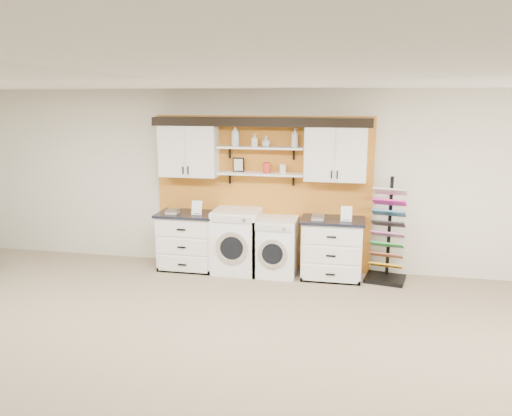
% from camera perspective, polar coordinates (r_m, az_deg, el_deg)
% --- Properties ---
extents(floor, '(10.00, 10.00, 0.00)m').
position_cam_1_polar(floor, '(4.70, -8.93, -22.14)').
color(floor, '#7E6955').
rests_on(floor, ground).
extents(ceiling, '(10.00, 10.00, 0.00)m').
position_cam_1_polar(ceiling, '(3.88, -10.35, 14.36)').
color(ceiling, white).
rests_on(ceiling, wall_back).
extents(wall_back, '(10.00, 0.00, 10.00)m').
position_cam_1_polar(wall_back, '(7.85, 0.74, 3.20)').
color(wall_back, beige).
rests_on(wall_back, floor).
extents(accent_panel, '(3.40, 0.07, 2.40)m').
position_cam_1_polar(accent_panel, '(7.85, 0.69, 1.72)').
color(accent_panel, '#C37321').
rests_on(accent_panel, wall_back).
extents(upper_cabinet_left, '(0.90, 0.35, 0.84)m').
position_cam_1_polar(upper_cabinet_left, '(7.87, -7.70, 6.64)').
color(upper_cabinet_left, white).
rests_on(upper_cabinet_left, wall_back).
extents(upper_cabinet_right, '(0.90, 0.35, 0.84)m').
position_cam_1_polar(upper_cabinet_right, '(7.46, 9.08, 6.28)').
color(upper_cabinet_right, white).
rests_on(upper_cabinet_right, wall_back).
extents(shelf_lower, '(1.32, 0.28, 0.03)m').
position_cam_1_polar(shelf_lower, '(7.63, 0.47, 3.93)').
color(shelf_lower, white).
rests_on(shelf_lower, wall_back).
extents(shelf_upper, '(1.32, 0.28, 0.03)m').
position_cam_1_polar(shelf_upper, '(7.58, 0.48, 6.92)').
color(shelf_upper, white).
rests_on(shelf_upper, wall_back).
extents(crown_molding, '(3.30, 0.41, 0.13)m').
position_cam_1_polar(crown_molding, '(7.57, 0.50, 9.93)').
color(crown_molding, black).
rests_on(crown_molding, wall_back).
extents(picture_frame, '(0.18, 0.02, 0.22)m').
position_cam_1_polar(picture_frame, '(7.73, -2.02, 4.97)').
color(picture_frame, black).
rests_on(picture_frame, shelf_lower).
extents(canister_red, '(0.11, 0.11, 0.16)m').
position_cam_1_polar(canister_red, '(7.60, 1.22, 4.61)').
color(canister_red, red).
rests_on(canister_red, shelf_lower).
extents(canister_cream, '(0.10, 0.10, 0.14)m').
position_cam_1_polar(canister_cream, '(7.56, 3.09, 4.48)').
color(canister_cream, silver).
rests_on(canister_cream, shelf_lower).
extents(base_cabinet_left, '(0.92, 0.66, 0.91)m').
position_cam_1_polar(base_cabinet_left, '(8.00, -7.75, -3.69)').
color(base_cabinet_left, white).
rests_on(base_cabinet_left, floor).
extents(base_cabinet_right, '(0.93, 0.66, 0.91)m').
position_cam_1_polar(base_cabinet_right, '(7.59, 8.67, -4.58)').
color(base_cabinet_right, white).
rests_on(base_cabinet_right, floor).
extents(washer, '(0.71, 0.71, 0.99)m').
position_cam_1_polar(washer, '(7.77, -2.19, -3.77)').
color(washer, white).
rests_on(washer, floor).
extents(dryer, '(0.63, 0.71, 0.88)m').
position_cam_1_polar(dryer, '(7.67, 2.31, -4.41)').
color(dryer, white).
rests_on(dryer, floor).
extents(sample_rack, '(0.64, 0.57, 1.55)m').
position_cam_1_polar(sample_rack, '(7.62, 14.74, -4.42)').
color(sample_rack, black).
rests_on(sample_rack, floor).
extents(soap_bottle_a, '(0.16, 0.16, 0.32)m').
position_cam_1_polar(soap_bottle_a, '(7.65, -2.39, 8.27)').
color(soap_bottle_a, silver).
rests_on(soap_bottle_a, shelf_upper).
extents(soap_bottle_b, '(0.10, 0.10, 0.19)m').
position_cam_1_polar(soap_bottle_b, '(7.59, -0.15, 7.76)').
color(soap_bottle_b, silver).
rests_on(soap_bottle_b, shelf_upper).
extents(soap_bottle_c, '(0.13, 0.13, 0.16)m').
position_cam_1_polar(soap_bottle_c, '(7.56, 1.16, 7.64)').
color(soap_bottle_c, silver).
rests_on(soap_bottle_c, shelf_upper).
extents(soap_bottle_d, '(0.12, 0.11, 0.28)m').
position_cam_1_polar(soap_bottle_d, '(7.49, 4.45, 8.02)').
color(soap_bottle_d, silver).
rests_on(soap_bottle_d, shelf_upper).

